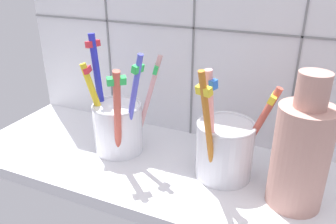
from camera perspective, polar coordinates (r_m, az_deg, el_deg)
The scene contains 5 objects.
counter_slab at distance 52.55cm, azimuth -0.46°, elevation -9.67°, with size 64.00×22.00×2.00cm, color silver.
tile_wall_back at distance 55.16cm, azimuth 4.81°, elevation 16.09°, with size 64.00×2.20×45.00cm.
toothbrush_cup_left at distance 53.93cm, azimuth -8.46°, elevation -1.87°, with size 11.48×10.33×18.38cm.
toothbrush_cup_right at distance 47.85cm, azimuth 9.50°, elevation -5.84°, with size 10.67×11.03×17.36cm.
ceramic_vase at distance 43.78cm, azimuth 21.51°, elevation -6.35°, with size 6.79×6.79×17.37cm.
Camera 1 is at (17.98, -39.51, 30.61)cm, focal length 36.15 mm.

